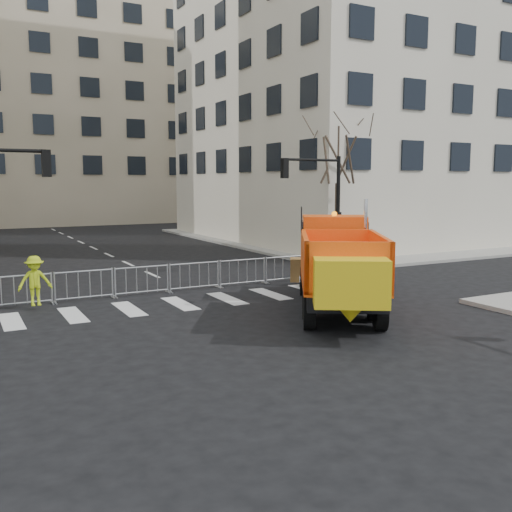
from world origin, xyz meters
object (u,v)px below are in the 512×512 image
worker (35,281)px  cop_b (338,258)px  plow_truck (339,263)px  cop_a (362,265)px  cop_c (332,261)px  newspaper_box (326,257)px

worker → cop_b: bearing=-1.1°
plow_truck → worker: plow_truck is taller
cop_a → cop_c: size_ratio=0.99×
newspaper_box → cop_a: bearing=-109.1°
cop_c → newspaper_box: (1.49, 2.51, -0.20)m
plow_truck → worker: 9.91m
plow_truck → newspaper_box: size_ratio=8.40×
cop_b → plow_truck: bearing=77.8°
plow_truck → worker: bearing=91.5°
plow_truck → newspaper_box: bearing=-1.1°
cop_c → newspaper_box: bearing=169.2°
cop_b → newspaper_box: bearing=-87.8°
cop_c → worker: bearing=-71.7°
newspaper_box → plow_truck: bearing=-127.7°
plow_truck → worker: size_ratio=5.61×
plow_truck → newspaper_box: 8.48m
worker → cop_c: bearing=-3.0°
plow_truck → cop_b: size_ratio=4.98×
worker → newspaper_box: size_ratio=1.50×
cop_a → plow_truck: bearing=40.6°
plow_truck → cop_b: (3.69, 4.99, -0.68)m
cop_c → cop_a: bearing=41.6°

